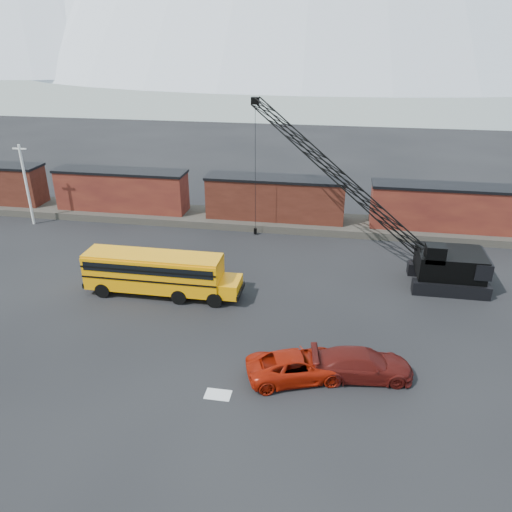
{
  "coord_description": "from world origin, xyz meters",
  "views": [
    {
      "loc": [
        6.15,
        -24.64,
        17.93
      ],
      "look_at": [
        0.57,
        7.61,
        3.0
      ],
      "focal_mm": 35.0,
      "sensor_mm": 36.0,
      "label": 1
    }
  ],
  "objects": [
    {
      "name": "ground",
      "position": [
        0.0,
        0.0,
        0.0
      ],
      "size": [
        160.0,
        160.0,
        0.0
      ],
      "primitive_type": "plane",
      "color": "black",
      "rests_on": "ground"
    },
    {
      "name": "maroon_suv",
      "position": [
        8.09,
        -1.09,
        0.83
      ],
      "size": [
        5.95,
        3.04,
        1.65
      ],
      "primitive_type": "imported",
      "rotation": [
        0.0,
        0.0,
        1.7
      ],
      "color": "#51120E",
      "rests_on": "ground"
    },
    {
      "name": "boxcar_mid",
      "position": [
        0.0,
        22.0,
        2.76
      ],
      "size": [
        13.7,
        3.1,
        4.17
      ],
      "color": "#4F2016",
      "rests_on": "gravel_berm"
    },
    {
      "name": "utility_pole",
      "position": [
        -24.0,
        18.0,
        4.15
      ],
      "size": [
        1.4,
        0.24,
        8.0
      ],
      "color": "silver",
      "rests_on": "ground"
    },
    {
      "name": "red_pickup",
      "position": [
        4.54,
        -1.79,
        0.79
      ],
      "size": [
        6.23,
        4.41,
        1.58
      ],
      "primitive_type": "imported",
      "rotation": [
        0.0,
        0.0,
        1.92
      ],
      "color": "#A01807",
      "rests_on": "ground"
    },
    {
      "name": "crawler_crane",
      "position": [
        5.87,
        15.13,
        7.27
      ],
      "size": [
        19.47,
        10.34,
        12.85
      ],
      "color": "black",
      "rests_on": "ground"
    },
    {
      "name": "snow_patch",
      "position": [
        0.5,
        -4.0,
        0.01
      ],
      "size": [
        1.4,
        0.9,
        0.02
      ],
      "primitive_type": "cube",
      "color": "silver",
      "rests_on": "ground"
    },
    {
      "name": "school_bus",
      "position": [
        -6.41,
        6.18,
        1.79
      ],
      "size": [
        11.65,
        2.65,
        3.19
      ],
      "color": "orange",
      "rests_on": "ground"
    },
    {
      "name": "boxcar_west_near",
      "position": [
        -16.0,
        22.0,
        2.76
      ],
      "size": [
        13.7,
        3.1,
        4.17
      ],
      "color": "#461614",
      "rests_on": "gravel_berm"
    },
    {
      "name": "boxcar_east_near",
      "position": [
        16.0,
        22.0,
        2.76
      ],
      "size": [
        13.7,
        3.1,
        4.17
      ],
      "color": "#461614",
      "rests_on": "gravel_berm"
    },
    {
      "name": "gravel_berm",
      "position": [
        0.0,
        22.0,
        0.35
      ],
      "size": [
        120.0,
        5.0,
        0.7
      ],
      "primitive_type": "cube",
      "color": "#47423A",
      "rests_on": "ground"
    }
  ]
}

